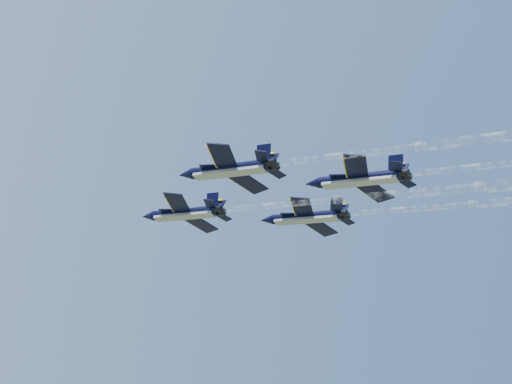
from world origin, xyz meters
TOP-DOWN VIEW (x-y plane):
  - jet_lead at (-7.29, 12.34)m, footprint 10.38×14.54m
  - jet_left at (-12.37, -5.25)m, footprint 10.38×14.54m
  - jet_right at (7.39, 2.99)m, footprint 10.38×14.54m
  - jet_slot at (2.27, -12.67)m, footprint 10.38×14.54m

SIDE VIEW (x-z plane):
  - jet_lead at x=-7.29m, z-range 103.30..107.37m
  - jet_left at x=-12.37m, z-range 103.30..107.37m
  - jet_right at x=7.39m, z-range 103.30..107.37m
  - jet_slot at x=2.27m, z-range 103.30..107.37m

